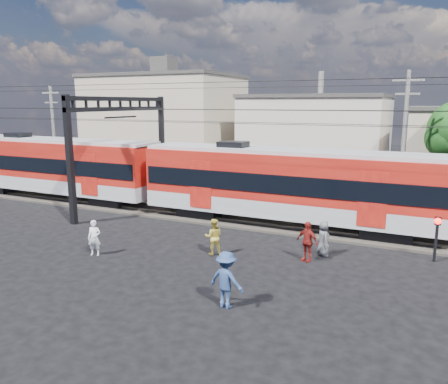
{
  "coord_description": "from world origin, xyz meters",
  "views": [
    {
      "loc": [
        7.38,
        -14.11,
        6.57
      ],
      "look_at": [
        -1.55,
        5.0,
        2.25
      ],
      "focal_mm": 35.0,
      "sensor_mm": 36.0,
      "label": 1
    }
  ],
  "objects_px": {
    "commuter_train": "(292,183)",
    "pedestrian_a": "(94,238)",
    "crossing_signal": "(437,231)",
    "pedestrian_c": "(226,280)"
  },
  "relations": [
    {
      "from": "commuter_train",
      "to": "crossing_signal",
      "type": "height_order",
      "value": "commuter_train"
    },
    {
      "from": "commuter_train",
      "to": "pedestrian_c",
      "type": "distance_m",
      "value": 10.19
    },
    {
      "from": "commuter_train",
      "to": "pedestrian_a",
      "type": "xyz_separation_m",
      "value": [
        -6.51,
        -7.97,
        -1.62
      ]
    },
    {
      "from": "crossing_signal",
      "to": "pedestrian_a",
      "type": "bearing_deg",
      "value": -158.17
    },
    {
      "from": "commuter_train",
      "to": "pedestrian_a",
      "type": "relative_size",
      "value": 32.08
    },
    {
      "from": "pedestrian_c",
      "to": "commuter_train",
      "type": "bearing_deg",
      "value": -76.34
    },
    {
      "from": "pedestrian_a",
      "to": "pedestrian_c",
      "type": "bearing_deg",
      "value": -36.12
    },
    {
      "from": "commuter_train",
      "to": "pedestrian_a",
      "type": "height_order",
      "value": "commuter_train"
    },
    {
      "from": "commuter_train",
      "to": "crossing_signal",
      "type": "xyz_separation_m",
      "value": [
        7.01,
        -2.55,
        -1.05
      ]
    },
    {
      "from": "pedestrian_c",
      "to": "crossing_signal",
      "type": "distance_m",
      "value": 9.74
    }
  ]
}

